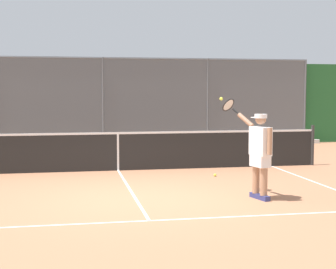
{
  "coord_description": "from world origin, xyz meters",
  "views": [
    {
      "loc": [
        1.18,
        9.37,
        1.98
      ],
      "look_at": [
        -0.89,
        -1.57,
        1.05
      ],
      "focal_mm": 55.84,
      "sensor_mm": 36.0,
      "label": 1
    }
  ],
  "objects": [
    {
      "name": "tennis_net",
      "position": [
        0.0,
        -3.53,
        0.49
      ],
      "size": [
        10.48,
        0.09,
        1.07
      ],
      "color": "#2D2D2D",
      "rests_on": "ground"
    },
    {
      "name": "fence_backdrop",
      "position": [
        -0.0,
        -9.72,
        1.49
      ],
      "size": [
        18.19,
        1.37,
        3.16
      ],
      "color": "#565B60",
      "rests_on": "ground"
    },
    {
      "name": "ground_plane",
      "position": [
        0.0,
        0.0,
        0.0
      ],
      "size": [
        60.0,
        60.0,
        0.0
      ],
      "primitive_type": "plane",
      "color": "#B27551"
    },
    {
      "name": "tennis_ball_near_net",
      "position": [
        -2.13,
        -2.21,
        0.03
      ],
      "size": [
        0.07,
        0.07,
        0.07
      ],
      "primitive_type": "sphere",
      "color": "#D6E042",
      "rests_on": "ground"
    },
    {
      "name": "court_line_markings",
      "position": [
        0.0,
        1.93,
        0.0
      ],
      "size": [
        8.16,
        9.38,
        0.01
      ],
      "color": "white",
      "rests_on": "ground"
    },
    {
      "name": "tennis_player",
      "position": [
        -2.23,
        0.37,
        0.91
      ],
      "size": [
        0.71,
        1.24,
        1.86
      ],
      "rotation": [
        0.0,
        0.0,
        -1.32
      ],
      "color": "navy",
      "rests_on": "ground"
    }
  ]
}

